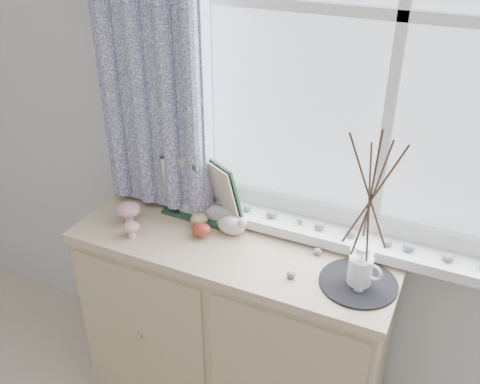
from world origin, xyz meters
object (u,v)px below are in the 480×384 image
(sideboard, at_px, (233,329))
(toadstool_cluster, at_px, (129,215))
(botanical_book, at_px, (198,192))
(twig_pitcher, at_px, (371,193))

(sideboard, xyz_separation_m, toadstool_cluster, (-0.40, -0.07, 0.48))
(botanical_book, bearing_deg, toadstool_cluster, -145.53)
(sideboard, height_order, twig_pitcher, twig_pitcher)
(toadstool_cluster, xyz_separation_m, twig_pitcher, (0.87, 0.03, 0.29))
(botanical_book, distance_m, toadstool_cluster, 0.27)
(sideboard, distance_m, twig_pitcher, 0.90)
(botanical_book, height_order, twig_pitcher, twig_pitcher)
(sideboard, relative_size, twig_pitcher, 2.02)
(toadstool_cluster, relative_size, twig_pitcher, 0.25)
(sideboard, xyz_separation_m, twig_pitcher, (0.47, -0.03, 0.77))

